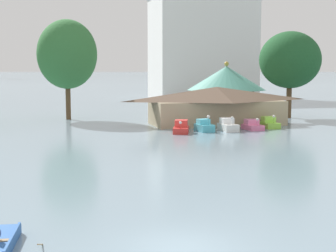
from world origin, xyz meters
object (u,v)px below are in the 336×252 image
at_px(pedal_boat_red, 181,128).
at_px(background_building_block, 202,46).
at_px(pedal_boat_white, 228,126).
at_px(pedal_boat_pink, 252,126).
at_px(pedal_boat_cyan, 204,126).
at_px(shoreline_tree_mid, 67,54).
at_px(shoreline_tree_right, 290,60).
at_px(boathouse, 217,105).
at_px(pedal_boat_lime, 269,124).
at_px(green_roof_pavilion, 226,86).

distance_m(pedal_boat_red, background_building_block, 63.37).
height_order(pedal_boat_white, background_building_block, background_building_block).
bearing_deg(pedal_boat_pink, pedal_boat_cyan, -90.37).
distance_m(shoreline_tree_mid, background_building_block, 52.51).
xyz_separation_m(shoreline_tree_mid, shoreline_tree_right, (29.36, -5.46, -0.70)).
distance_m(pedal_boat_cyan, shoreline_tree_right, 20.92).
height_order(pedal_boat_red, pedal_boat_white, pedal_boat_white).
xyz_separation_m(pedal_boat_pink, background_building_block, (13.20, 57.84, 11.26)).
distance_m(pedal_boat_cyan, background_building_block, 62.10).
relative_size(shoreline_tree_right, background_building_block, 0.50).
xyz_separation_m(pedal_boat_cyan, shoreline_tree_right, (15.99, 11.34, 7.32)).
bearing_deg(pedal_boat_pink, boathouse, -164.01).
xyz_separation_m(boathouse, background_building_block, (15.25, 51.83, 9.32)).
distance_m(pedal_boat_pink, shoreline_tree_right, 16.84).
bearing_deg(pedal_boat_red, pedal_boat_cyan, 118.36).
height_order(shoreline_tree_mid, shoreline_tree_right, shoreline_tree_mid).
height_order(pedal_boat_lime, green_roof_pavilion, green_roof_pavilion).
relative_size(pedal_boat_cyan, pedal_boat_lime, 0.96).
xyz_separation_m(pedal_boat_cyan, pedal_boat_white, (2.61, -0.20, 0.01)).
bearing_deg(background_building_block, shoreline_tree_right, -93.58).
relative_size(pedal_boat_red, shoreline_tree_mid, 0.25).
distance_m(pedal_boat_white, pedal_boat_pink, 3.14).
bearing_deg(boathouse, pedal_boat_lime, -48.48).
bearing_deg(background_building_block, pedal_boat_white, -105.62).
relative_size(pedal_boat_cyan, boathouse, 0.15).
height_order(pedal_boat_cyan, shoreline_tree_right, shoreline_tree_right).
distance_m(pedal_boat_red, shoreline_tree_right, 23.27).
bearing_deg(pedal_boat_lime, pedal_boat_pink, -69.85).
distance_m(pedal_boat_white, background_building_block, 61.54).
xyz_separation_m(pedal_boat_white, green_roof_pavilion, (7.38, 19.73, 3.56)).
bearing_deg(pedal_boat_red, pedal_boat_lime, 117.65).
bearing_deg(pedal_boat_pink, pedal_boat_red, -88.26).
bearing_deg(shoreline_tree_right, shoreline_tree_mid, 169.47).
height_order(pedal_boat_pink, shoreline_tree_right, shoreline_tree_right).
bearing_deg(green_roof_pavilion, pedal_boat_white, -110.51).
height_order(pedal_boat_red, green_roof_pavilion, green_roof_pavilion).
relative_size(pedal_boat_red, pedal_boat_pink, 1.23).
xyz_separation_m(pedal_boat_white, pedal_boat_lime, (5.56, 1.37, -0.05)).
bearing_deg(pedal_boat_pink, pedal_boat_white, -84.54).
xyz_separation_m(pedal_boat_pink, shoreline_tree_mid, (-19.08, 16.55, 8.12)).
relative_size(boathouse, green_roof_pavilion, 1.44).
distance_m(boathouse, shoreline_tree_right, 14.42).
distance_m(pedal_boat_pink, pedal_boat_lime, 2.63).
bearing_deg(pedal_boat_white, shoreline_tree_right, 128.63).
distance_m(pedal_boat_cyan, green_roof_pavilion, 22.23).
xyz_separation_m(pedal_boat_white, background_building_block, (16.30, 58.29, 11.14)).
bearing_deg(pedal_boat_pink, background_building_block, 164.27).
bearing_deg(pedal_boat_red, pedal_boat_pink, 113.94).
height_order(pedal_boat_lime, shoreline_tree_mid, shoreline_tree_mid).
distance_m(pedal_boat_red, green_roof_pavilion, 23.92).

